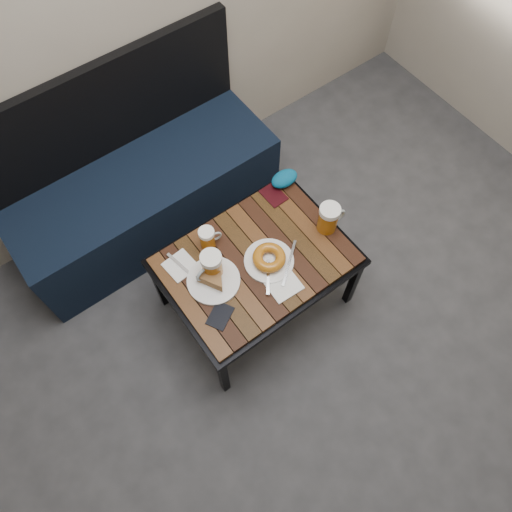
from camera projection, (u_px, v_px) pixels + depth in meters
ground at (365, 483)px, 2.23m from camera, size 4.00×4.00×0.00m
room_shell at (366, 164)px, 0.87m from camera, size 4.00×4.00×4.00m
bench at (144, 192)px, 2.64m from camera, size 1.40×0.50×0.95m
cafe_table at (256, 263)px, 2.27m from camera, size 0.84×0.62×0.47m
beer_mug_left at (211, 265)px, 2.13m from camera, size 0.14×0.10×0.15m
beer_mug_centre at (208, 238)px, 2.21m from camera, size 0.11×0.08×0.12m
beer_mug_right at (329, 218)px, 2.24m from camera, size 0.14×0.11×0.15m
plate_pie at (213, 279)px, 2.15m from camera, size 0.23×0.23×0.07m
plate_bagel at (269, 259)px, 2.20m from camera, size 0.27×0.25×0.06m
napkin_left at (180, 266)px, 2.21m from camera, size 0.14×0.17×0.01m
napkin_right at (284, 286)px, 2.16m from camera, size 0.14×0.12×0.01m
passport_navy at (220, 316)px, 2.10m from camera, size 0.14×0.13×0.01m
passport_burgundy at (274, 195)px, 2.39m from camera, size 0.09×0.13×0.01m
knit_pouch at (284, 179)px, 2.40m from camera, size 0.14×0.09×0.06m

